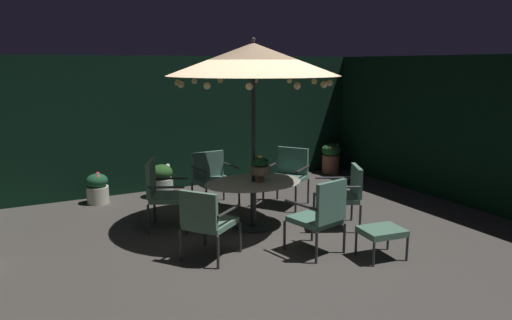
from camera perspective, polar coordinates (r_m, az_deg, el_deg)
The scene contains 16 objects.
ground_plane at distance 7.00m, azimuth -0.65°, elevation -9.19°, with size 8.64×6.96×0.02m, color #443F3B.
hedge_backdrop_rear at distance 9.70m, azimuth -9.66°, elevation 4.41°, with size 8.64×0.30×2.59m, color black.
hedge_backdrop_right at distance 9.30m, azimuth 22.94°, elevation 3.37°, with size 0.30×6.96×2.59m, color black.
patio_dining_table at distance 7.23m, azimuth -0.32°, elevation -3.69°, with size 1.52×1.14×0.72m.
patio_umbrella at distance 6.98m, azimuth -0.34°, elevation 11.81°, with size 2.50×2.50×2.81m.
centerpiece_planter at distance 7.10m, azimuth 0.48°, elevation -0.82°, with size 0.29×0.29×0.41m.
patio_chair_north at distance 6.28m, azimuth 7.73°, elevation -6.25°, with size 0.68×0.71×1.01m.
patio_chair_northeast at distance 7.38m, azimuth 10.35°, elevation -3.74°, with size 0.83×0.82×0.94m.
patio_chair_east at distance 8.43m, azimuth 3.90°, elevation -1.47°, with size 0.87×0.87×0.99m.
patio_chair_southeast at distance 8.40m, azimuth -5.17°, elevation -1.82°, with size 0.70×0.64×0.93m.
patio_chair_south at distance 7.30m, azimuth -11.13°, elevation -3.49°, with size 0.76×0.76×1.05m.
patio_chair_southwest at distance 6.09m, azimuth -5.88°, elevation -6.98°, with size 0.83×0.82×0.93m.
ottoman_footrest at distance 6.38m, azimuth 14.70°, elevation -8.29°, with size 0.58×0.49×0.40m.
potted_plant_left_near at distance 8.99m, azimuth -18.29°, elevation -3.19°, with size 0.38×0.38×0.54m.
potted_plant_back_right at distance 9.10m, azimuth -11.14°, elevation -2.41°, with size 0.42×0.42×0.61m.
potted_plant_right_near at distance 10.99m, azimuth 8.88°, elevation 0.33°, with size 0.43×0.43×0.68m.
Camera 1 is at (-2.97, -5.84, 2.45)m, focal length 33.75 mm.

